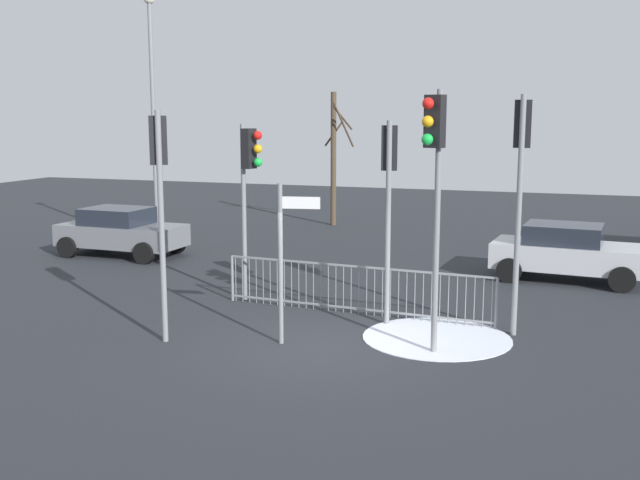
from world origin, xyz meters
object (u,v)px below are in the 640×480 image
traffic_light_foreground_left (249,172)px  car_silver_mid (567,251)px  car_grey_near (121,231)px  traffic_light_mid_right (434,163)px  direction_sign_post (284,255)px  traffic_light_rear_left (159,173)px  traffic_light_rear_right (521,161)px  traffic_light_mid_left (389,176)px  street_lamp (153,98)px  bare_tree_left (334,156)px

traffic_light_foreground_left → car_silver_mid: traffic_light_foreground_left is taller
car_grey_near → car_silver_mid: bearing=5.3°
traffic_light_mid_right → direction_sign_post: size_ratio=1.55×
traffic_light_rear_left → car_silver_mid: 10.99m
traffic_light_rear_right → direction_sign_post: traffic_light_rear_right is taller
traffic_light_rear_right → traffic_light_rear_left: 6.84m
traffic_light_mid_left → traffic_light_mid_right: bearing=-67.7°
street_lamp → traffic_light_foreground_left: bearing=-43.2°
traffic_light_mid_right → car_grey_near: (-10.71, 6.41, -2.68)m
traffic_light_mid_right → traffic_light_rear_left: bearing=26.9°
traffic_light_rear_right → traffic_light_mid_left: size_ratio=1.12×
traffic_light_mid_left → bare_tree_left: bearing=100.3°
car_grey_near → street_lamp: bearing=77.3°
traffic_light_mid_left → car_grey_near: bearing=142.0°
traffic_light_rear_left → car_silver_mid: traffic_light_rear_left is taller
traffic_light_mid_left → direction_sign_post: size_ratio=1.37×
traffic_light_foreground_left → street_lamp: size_ratio=0.51×
traffic_light_foreground_left → traffic_light_mid_right: 5.39m
traffic_light_rear_right → car_grey_near: 13.13m
traffic_light_rear_left → traffic_light_mid_left: 4.54m
direction_sign_post → bare_tree_left: 15.35m
traffic_light_mid_right → street_lamp: (-10.32, 7.89, 1.33)m
direction_sign_post → car_grey_near: bearing=130.1°
traffic_light_rear_right → traffic_light_mid_right: bearing=-128.3°
direction_sign_post → traffic_light_foreground_left: bearing=114.6°
traffic_light_rear_left → bare_tree_left: bare_tree_left is taller
traffic_light_mid_right → car_silver_mid: size_ratio=1.19×
traffic_light_mid_left → street_lamp: (-9.08, 6.08, 1.72)m
direction_sign_post → traffic_light_rear_left: bearing=-178.3°
traffic_light_rear_left → car_grey_near: size_ratio=1.13×
direction_sign_post → car_grey_near: size_ratio=0.79×
direction_sign_post → street_lamp: street_lamp is taller
traffic_light_rear_right → traffic_light_foreground_left: (-6.02, 0.75, -0.42)m
car_silver_mid → street_lamp: (-12.55, 0.72, 4.01)m
traffic_light_rear_right → bare_tree_left: size_ratio=0.91×
car_grey_near → traffic_light_rear_right: bearing=-18.8°
direction_sign_post → car_silver_mid: 8.98m
street_lamp → bare_tree_left: size_ratio=1.56×
traffic_light_rear_left → direction_sign_post: bearing=-21.1°
direction_sign_post → car_grey_near: direction_sign_post is taller
traffic_light_foreground_left → direction_sign_post: traffic_light_foreground_left is taller
bare_tree_left → direction_sign_post: bearing=-75.7°
traffic_light_foreground_left → traffic_light_rear_left: size_ratio=0.93×
traffic_light_rear_left → car_silver_mid: size_ratio=1.10×
traffic_light_foreground_left → direction_sign_post: bearing=45.9°
traffic_light_mid_right → traffic_light_mid_left: traffic_light_mid_right is taller
traffic_light_foreground_left → street_lamp: street_lamp is taller
traffic_light_rear_right → traffic_light_foreground_left: size_ratio=1.14×
traffic_light_rear_right → traffic_light_mid_left: bearing=178.3°
car_silver_mid → car_grey_near: bearing=-171.4°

